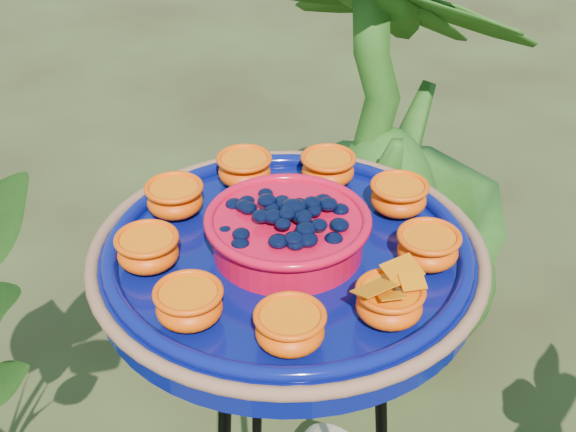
% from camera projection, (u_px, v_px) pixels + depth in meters
% --- Properties ---
extents(feeder_dish, '(0.57, 0.57, 0.10)m').
position_uv_depth(feeder_dish, '(288.00, 251.00, 0.91)').
color(feeder_dish, '#070E5D').
rests_on(feeder_dish, tripod_stand).
extents(shrub_back_right, '(0.78, 0.78, 1.06)m').
position_uv_depth(shrub_back_right, '(385.00, 160.00, 1.81)').
color(shrub_back_right, '#254E14').
rests_on(shrub_back_right, ground).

